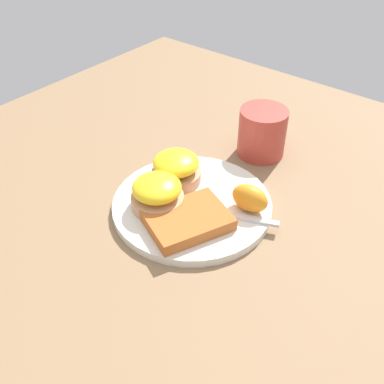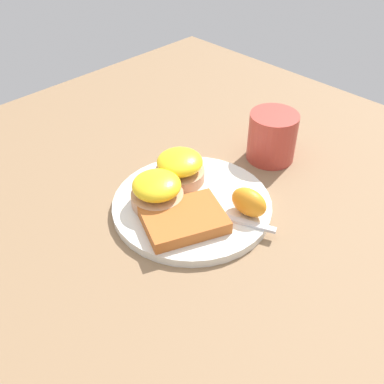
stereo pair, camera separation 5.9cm
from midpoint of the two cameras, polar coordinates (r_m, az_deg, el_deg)
ground_plane at (r=0.73m, az=-2.31°, el=-2.15°), size 1.10×1.10×0.00m
plate at (r=0.72m, az=-2.33°, el=-1.74°), size 0.26×0.26×0.01m
sandwich_benedict_left at (r=0.75m, az=-4.27°, el=2.96°), size 0.08×0.08×0.05m
sandwich_benedict_right at (r=0.70m, az=-6.85°, el=-0.25°), size 0.08×0.08×0.05m
hashbrown_patty at (r=0.67m, az=-3.04°, el=-3.65°), size 0.14×0.13×0.02m
orange_wedge at (r=0.69m, az=4.96°, el=-0.88°), size 0.04×0.06×0.04m
fork at (r=0.70m, az=-0.67°, el=-2.49°), size 0.09×0.19×0.00m
cup at (r=0.84m, az=6.76°, el=7.59°), size 0.12×0.09×0.09m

